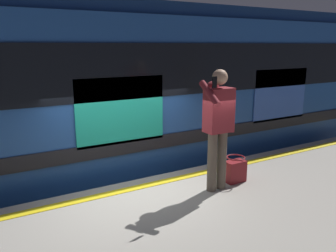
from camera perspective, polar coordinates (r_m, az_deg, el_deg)
The scene contains 7 objects.
ground_plane at distance 6.06m, azimuth -5.54°, elevation -19.07°, with size 23.59×23.59×0.00m, color #3D3D3F.
safety_line at distance 5.28m, azimuth -4.45°, elevation -10.10°, with size 13.38×0.16×0.01m, color yellow.
track_rail_near at distance 6.94m, azimuth -9.63°, elevation -13.92°, with size 17.75×0.08×0.16m, color slate.
track_rail_far at distance 8.18m, azimuth -13.23°, elevation -9.71°, with size 17.75×0.08×0.16m, color slate.
train_carriage at distance 7.65m, azimuth 0.81°, elevation 7.45°, with size 10.55×2.92×3.82m.
passenger at distance 4.91m, azimuth 8.44°, elevation 0.94°, with size 0.57×0.55×1.78m.
handbag at distance 5.48m, azimuth 11.22°, elevation -7.32°, with size 0.33×0.30×0.41m.
Camera 1 is at (2.07, 4.67, 3.25)m, focal length 36.21 mm.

